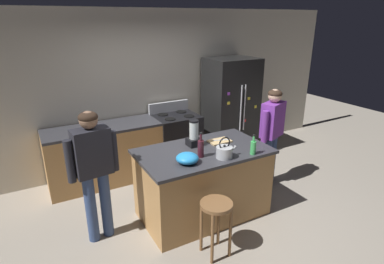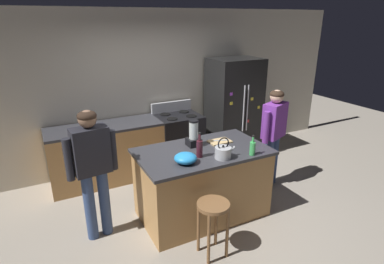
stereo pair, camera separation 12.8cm
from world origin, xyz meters
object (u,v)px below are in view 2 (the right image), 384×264
at_px(bottle_soda, 253,148).
at_px(cutting_board, 220,141).
at_px(stove_range, 179,140).
at_px(bar_stool, 213,215).
at_px(tea_kettle, 223,152).
at_px(person_by_island_left, 92,164).
at_px(bottle_wine, 200,148).
at_px(refrigerator, 234,109).
at_px(mixing_bowl, 186,158).
at_px(chef_knife, 221,140).
at_px(person_by_sink_right, 274,129).
at_px(kitchen_island, 202,183).
at_px(blender_appliance, 194,135).

xyz_separation_m(bottle_soda, cutting_board, (-0.13, 0.54, -0.08)).
bearing_deg(stove_range, bar_stool, -105.59).
distance_m(bottle_soda, tea_kettle, 0.38).
height_order(person_by_island_left, bottle_wine, person_by_island_left).
xyz_separation_m(bottle_soda, tea_kettle, (-0.37, 0.08, -0.02)).
xyz_separation_m(refrigerator, mixing_bowl, (-1.86, -1.74, 0.08)).
distance_m(bottle_wine, chef_knife, 0.58).
relative_size(person_by_island_left, cutting_board, 5.37).
distance_m(stove_range, chef_knife, 1.47).
distance_m(stove_range, mixing_bowl, 1.97).
height_order(refrigerator, cutting_board, refrigerator).
relative_size(person_by_sink_right, chef_knife, 7.07).
bearing_deg(chef_knife, stove_range, 109.49).
xyz_separation_m(person_by_island_left, person_by_sink_right, (2.70, 0.04, -0.04)).
xyz_separation_m(stove_range, tea_kettle, (-0.25, -1.85, 0.54)).
bearing_deg(stove_range, tea_kettle, -97.84).
distance_m(mixing_bowl, chef_knife, 0.81).
height_order(kitchen_island, bottle_soda, bottle_soda).
relative_size(bar_stool, mixing_bowl, 2.50).
xyz_separation_m(kitchen_island, cutting_board, (0.34, 0.13, 0.48)).
bearing_deg(chef_knife, cutting_board, -160.66).
bearing_deg(tea_kettle, bottle_soda, -12.79).
distance_m(person_by_island_left, bar_stool, 1.48).
height_order(person_by_island_left, cutting_board, person_by_island_left).
relative_size(blender_appliance, bottle_wine, 1.12).
bearing_deg(cutting_board, tea_kettle, -117.51).
xyz_separation_m(stove_range, chef_knife, (0.00, -1.39, 0.49)).
bearing_deg(cutting_board, bar_stool, -125.07).
distance_m(bottle_wine, mixing_bowl, 0.24).
bearing_deg(blender_appliance, refrigerator, 40.56).
bearing_deg(bar_stool, bottle_soda, 24.22).
bearing_deg(bar_stool, stove_range, 74.41).
relative_size(bottle_soda, mixing_bowl, 0.96).
height_order(kitchen_island, blender_appliance, blender_appliance).
xyz_separation_m(mixing_bowl, cutting_board, (0.70, 0.37, -0.05)).
height_order(kitchen_island, bar_stool, kitchen_island).
bearing_deg(bottle_soda, tea_kettle, 167.21).
height_order(refrigerator, blender_appliance, refrigerator).
distance_m(refrigerator, cutting_board, 1.79).
relative_size(stove_range, bar_stool, 1.69).
xyz_separation_m(bottle_wine, chef_knife, (0.49, 0.30, -0.09)).
bearing_deg(bottle_wine, bar_stool, -103.70).
distance_m(bar_stool, chef_knife, 1.18).
distance_m(refrigerator, stove_range, 1.23).
relative_size(tea_kettle, chef_knife, 1.25).
xyz_separation_m(stove_range, person_by_sink_right, (1.00, -1.31, 0.46)).
relative_size(mixing_bowl, tea_kettle, 0.97).
bearing_deg(bottle_wine, kitchen_island, 50.23).
relative_size(refrigerator, blender_appliance, 5.28).
bearing_deg(person_by_island_left, bar_stool, -40.88).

